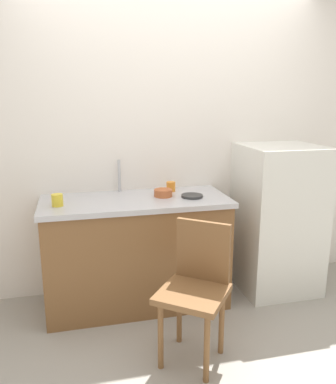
{
  "coord_description": "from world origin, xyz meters",
  "views": [
    {
      "loc": [
        -0.78,
        -2.29,
        1.67
      ],
      "look_at": [
        -0.08,
        0.6,
        0.94
      ],
      "focal_mm": 36.79,
      "sensor_mm": 36.0,
      "label": 1
    }
  ],
  "objects": [
    {
      "name": "hotplate",
      "position": [
        0.11,
        0.59,
        0.9
      ],
      "size": [
        0.17,
        0.17,
        0.02
      ],
      "primitive_type": "cylinder",
      "color": "#2D2D2D",
      "rests_on": "countertop"
    },
    {
      "name": "cup_orange",
      "position": [
        -0.01,
        0.82,
        0.93
      ],
      "size": [
        0.08,
        0.08,
        0.08
      ],
      "primitive_type": "cylinder",
      "color": "orange",
      "rests_on": "countertop"
    },
    {
      "name": "faucet",
      "position": [
        -0.43,
        0.9,
        1.02
      ],
      "size": [
        0.02,
        0.02,
        0.27
      ],
      "primitive_type": "cylinder",
      "color": "#B7B7BC",
      "rests_on": "countertop"
    },
    {
      "name": "ground_plane",
      "position": [
        0.0,
        0.0,
        0.0
      ],
      "size": [
        8.0,
        8.0,
        0.0
      ],
      "primitive_type": "plane",
      "color": "#9E998E"
    },
    {
      "name": "chair",
      "position": [
        -0.07,
        -0.12,
        0.5
      ],
      "size": [
        0.56,
        0.56,
        0.89
      ],
      "rotation": [
        0.0,
        0.0,
        -0.66
      ],
      "color": "brown",
      "rests_on": "ground_plane"
    },
    {
      "name": "countertop",
      "position": [
        -0.33,
        0.65,
        0.87
      ],
      "size": [
        1.46,
        0.64,
        0.04
      ],
      "primitive_type": "cube",
      "color": "#B7B7BC",
      "rests_on": "cabinet_base"
    },
    {
      "name": "back_wall",
      "position": [
        0.0,
        1.0,
        1.25
      ],
      "size": [
        4.8,
        0.1,
        2.51
      ],
      "primitive_type": "cube",
      "color": "white",
      "rests_on": "ground_plane"
    },
    {
      "name": "refrigerator",
      "position": [
        0.9,
        0.64,
        0.63
      ],
      "size": [
        0.64,
        0.62,
        1.27
      ],
      "primitive_type": "cube",
      "color": "silver",
      "rests_on": "ground_plane"
    },
    {
      "name": "cup_yellow",
      "position": [
        -0.92,
        0.57,
        0.93
      ],
      "size": [
        0.08,
        0.08,
        0.09
      ],
      "primitive_type": "cylinder",
      "color": "yellow",
      "rests_on": "countertop"
    },
    {
      "name": "terracotta_bowl",
      "position": [
        -0.11,
        0.66,
        0.92
      ],
      "size": [
        0.14,
        0.14,
        0.06
      ],
      "primitive_type": "cylinder",
      "color": "#B25B33",
      "rests_on": "countertop"
    },
    {
      "name": "cabinet_base",
      "position": [
        -0.33,
        0.65,
        0.42
      ],
      "size": [
        1.42,
        0.6,
        0.85
      ],
      "primitive_type": "cube",
      "color": "brown",
      "rests_on": "ground_plane"
    }
  ]
}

